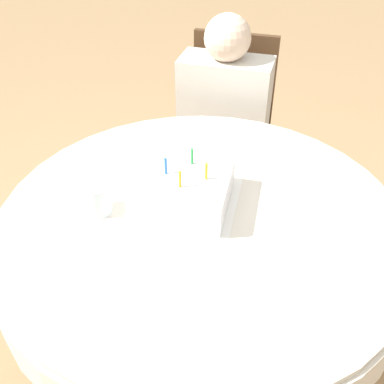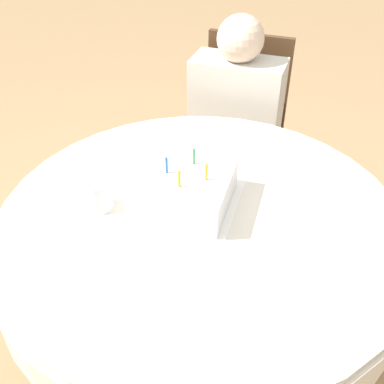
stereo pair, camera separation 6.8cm
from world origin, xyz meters
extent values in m
plane|color=#A37F56|center=(0.00, 0.00, 0.00)|extent=(12.00, 12.00, 0.00)
cylinder|color=silver|center=(0.00, 0.00, 0.73)|extent=(1.22, 1.22, 0.02)
cylinder|color=silver|center=(0.00, 0.00, 0.66)|extent=(1.24, 1.24, 0.13)
cylinder|color=brown|center=(-0.33, -0.33, 0.36)|extent=(0.05, 0.05, 0.72)
cylinder|color=brown|center=(-0.33, 0.33, 0.36)|extent=(0.05, 0.05, 0.72)
cylinder|color=brown|center=(0.33, 0.33, 0.36)|extent=(0.05, 0.05, 0.72)
cube|color=#4C331E|center=(-0.07, 0.85, 0.41)|extent=(0.47, 0.47, 0.04)
cube|color=#4C331E|center=(-0.05, 1.06, 0.68)|extent=(0.40, 0.05, 0.51)
cylinder|color=#4C331E|center=(-0.27, 0.67, 0.19)|extent=(0.04, 0.04, 0.39)
cylinder|color=#4C331E|center=(0.12, 0.64, 0.19)|extent=(0.04, 0.04, 0.39)
cylinder|color=#4C331E|center=(-0.25, 1.06, 0.19)|extent=(0.04, 0.04, 0.39)
cylinder|color=#4C331E|center=(0.14, 1.04, 0.19)|extent=(0.04, 0.04, 0.39)
cylinder|color=beige|center=(-0.18, 0.71, 0.21)|extent=(0.09, 0.09, 0.42)
cylinder|color=beige|center=(0.03, 0.70, 0.21)|extent=(0.09, 0.09, 0.42)
cube|color=beige|center=(-0.07, 0.85, 0.66)|extent=(0.42, 0.22, 0.47)
sphere|color=beige|center=(-0.07, 0.85, 0.98)|extent=(0.20, 0.20, 0.20)
cube|color=white|center=(-0.06, 0.03, 0.74)|extent=(0.32, 0.32, 0.00)
cube|color=white|center=(-0.06, 0.03, 0.80)|extent=(0.27, 0.27, 0.10)
cylinder|color=gold|center=(0.01, 0.02, 0.88)|extent=(0.01, 0.01, 0.05)
cylinder|color=green|center=(-0.05, 0.09, 0.88)|extent=(0.01, 0.01, 0.05)
cylinder|color=blue|center=(-0.11, 0.02, 0.88)|extent=(0.01, 0.01, 0.05)
cylinder|color=gold|center=(-0.06, -0.03, 0.88)|extent=(0.01, 0.01, 0.05)
cylinder|color=silver|center=(-0.30, -0.07, 0.79)|extent=(0.08, 0.08, 0.09)
camera|label=1|loc=(0.20, -1.01, 1.61)|focal=42.00mm
camera|label=2|loc=(0.27, -1.00, 1.61)|focal=42.00mm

